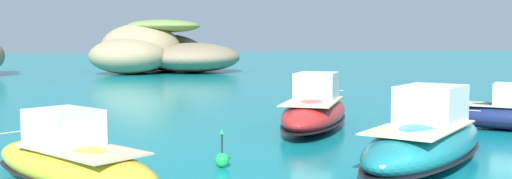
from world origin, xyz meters
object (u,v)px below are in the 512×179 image
motorboat_yellow (71,161)px  motorboat_red (315,110)px  motorboat_navy (509,114)px  islet_large (161,52)px  channel_buoy (222,159)px  motorboat_teal (427,139)px

motorboat_yellow → motorboat_red: motorboat_red is taller
motorboat_navy → islet_large: bearing=98.6°
channel_buoy → motorboat_yellow: bearing=-168.4°
motorboat_red → motorboat_navy: motorboat_red is taller
islet_large → motorboat_navy: size_ratio=3.04×
motorboat_navy → motorboat_yellow: bearing=-167.6°
channel_buoy → motorboat_red: bearing=45.9°
motorboat_yellow → motorboat_navy: size_ratio=1.10×
motorboat_teal → motorboat_navy: (9.45, 6.00, -0.18)m
islet_large → motorboat_red: islet_large is taller
islet_large → motorboat_navy: bearing=-81.4°
motorboat_red → motorboat_teal: size_ratio=1.01×
islet_large → motorboat_red: bearing=-90.6°
motorboat_teal → channel_buoy: (-7.48, 2.22, -0.68)m
motorboat_teal → channel_buoy: motorboat_teal is taller
motorboat_teal → motorboat_navy: size_ratio=1.29×
motorboat_red → motorboat_teal: (0.24, -9.69, 0.01)m
motorboat_red → channel_buoy: size_ratio=6.91×
motorboat_red → motorboat_teal: bearing=-88.6°
islet_large → motorboat_red: size_ratio=2.34×
motorboat_yellow → motorboat_red: bearing=34.1°
motorboat_yellow → motorboat_navy: bearing=12.4°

